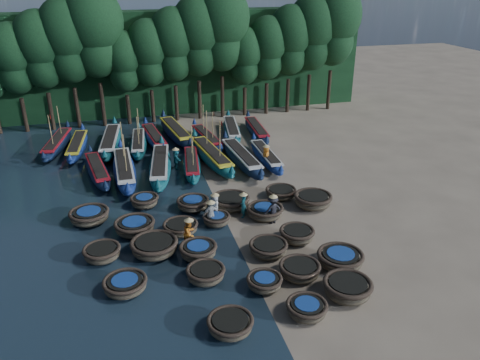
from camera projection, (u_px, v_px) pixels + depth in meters
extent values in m
plane|color=gray|center=(222.00, 212.00, 28.53)|extent=(120.00, 120.00, 0.00)
cube|color=black|center=(169.00, 63.00, 47.19)|extent=(40.00, 3.00, 10.00)
ellipsoid|color=brown|center=(230.00, 326.00, 19.01)|extent=(1.84, 1.84, 0.58)
torus|color=#382C21|center=(230.00, 321.00, 18.90)|extent=(1.94, 1.94, 0.17)
cylinder|color=black|center=(230.00, 320.00, 18.89)|extent=(1.48, 1.48, 0.05)
ellipsoid|color=brown|center=(307.00, 310.00, 19.88)|extent=(1.79, 1.79, 0.59)
torus|color=#382C21|center=(307.00, 305.00, 19.77)|extent=(1.81, 1.81, 0.18)
cylinder|color=black|center=(307.00, 304.00, 19.75)|extent=(1.37, 1.37, 0.05)
cylinder|color=navy|center=(307.00, 304.00, 19.74)|extent=(1.05, 1.05, 0.04)
ellipsoid|color=brown|center=(347.00, 290.00, 21.00)|extent=(2.75, 2.75, 0.75)
torus|color=#382C21|center=(348.00, 284.00, 20.86)|extent=(2.26, 2.26, 0.23)
cylinder|color=black|center=(348.00, 283.00, 20.84)|extent=(1.70, 1.70, 0.07)
ellipsoid|color=brown|center=(125.00, 286.00, 21.39)|extent=(2.40, 2.40, 0.60)
torus|color=#382C21|center=(125.00, 281.00, 21.27)|extent=(2.05, 2.05, 0.18)
cylinder|color=black|center=(125.00, 280.00, 21.26)|extent=(1.57, 1.57, 0.05)
cylinder|color=navy|center=(125.00, 280.00, 21.24)|extent=(1.21, 1.21, 0.04)
ellipsoid|color=brown|center=(206.00, 275.00, 22.13)|extent=(1.73, 1.73, 0.63)
torus|color=#382C21|center=(206.00, 270.00, 22.01)|extent=(1.89, 1.89, 0.19)
cylinder|color=black|center=(206.00, 269.00, 22.00)|extent=(1.42, 1.42, 0.06)
ellipsoid|color=brown|center=(264.00, 283.00, 21.60)|extent=(1.88, 1.88, 0.57)
torus|color=#382C21|center=(265.00, 279.00, 21.49)|extent=(1.70, 1.70, 0.17)
cylinder|color=black|center=(265.00, 278.00, 21.47)|extent=(1.28, 1.28, 0.05)
cylinder|color=navy|center=(265.00, 277.00, 21.46)|extent=(0.98, 0.98, 0.03)
ellipsoid|color=brown|center=(300.00, 271.00, 22.40)|extent=(2.40, 2.40, 0.64)
torus|color=#382C21|center=(300.00, 266.00, 22.28)|extent=(2.04, 2.04, 0.19)
cylinder|color=black|center=(300.00, 265.00, 22.26)|extent=(1.55, 1.55, 0.06)
ellipsoid|color=brown|center=(340.00, 260.00, 23.21)|extent=(2.78, 2.78, 0.69)
torus|color=#382C21|center=(341.00, 255.00, 23.08)|extent=(2.34, 2.34, 0.21)
cylinder|color=black|center=(341.00, 254.00, 23.06)|extent=(1.79, 1.79, 0.06)
cylinder|color=navy|center=(341.00, 253.00, 23.04)|extent=(1.38, 1.38, 0.04)
ellipsoid|color=brown|center=(102.00, 254.00, 23.73)|extent=(1.86, 1.86, 0.66)
torus|color=#382C21|center=(101.00, 249.00, 23.61)|extent=(1.93, 1.93, 0.20)
cylinder|color=black|center=(101.00, 248.00, 23.59)|extent=(1.45, 1.45, 0.06)
ellipsoid|color=brown|center=(155.00, 248.00, 24.18)|extent=(2.53, 2.53, 0.74)
torus|color=#382C21|center=(154.00, 242.00, 24.04)|extent=(2.49, 2.49, 0.22)
cylinder|color=black|center=(154.00, 242.00, 24.02)|extent=(1.90, 1.90, 0.07)
ellipsoid|color=brown|center=(198.00, 252.00, 23.89)|extent=(2.12, 2.12, 0.68)
torus|color=#382C21|center=(198.00, 247.00, 23.76)|extent=(1.97, 1.97, 0.21)
cylinder|color=black|center=(198.00, 246.00, 23.74)|extent=(1.48, 1.48, 0.06)
cylinder|color=navy|center=(198.00, 245.00, 23.73)|extent=(1.13, 1.13, 0.04)
ellipsoid|color=brown|center=(268.00, 249.00, 24.20)|extent=(2.09, 2.09, 0.62)
torus|color=#382C21|center=(268.00, 244.00, 24.08)|extent=(2.04, 2.04, 0.19)
cylinder|color=black|center=(268.00, 244.00, 24.07)|extent=(1.55, 1.55, 0.06)
ellipsoid|color=brown|center=(297.00, 236.00, 25.37)|extent=(1.93, 1.93, 0.67)
torus|color=#382C21|center=(297.00, 231.00, 25.24)|extent=(1.94, 1.94, 0.20)
cylinder|color=black|center=(297.00, 230.00, 25.22)|extent=(1.46, 1.46, 0.06)
ellipsoid|color=brown|center=(135.00, 228.00, 26.11)|extent=(2.23, 2.23, 0.71)
torus|color=#382C21|center=(134.00, 223.00, 25.98)|extent=(2.28, 2.28, 0.21)
cylinder|color=black|center=(134.00, 222.00, 25.96)|extent=(1.74, 1.74, 0.06)
cylinder|color=navy|center=(134.00, 221.00, 25.94)|extent=(1.34, 1.34, 0.04)
ellipsoid|color=brown|center=(181.00, 229.00, 26.17)|extent=(2.47, 2.47, 0.58)
torus|color=#382C21|center=(180.00, 224.00, 26.05)|extent=(1.99, 1.99, 0.18)
cylinder|color=black|center=(180.00, 224.00, 26.04)|extent=(1.52, 1.52, 0.05)
ellipsoid|color=brown|center=(216.00, 220.00, 27.02)|extent=(1.54, 1.54, 0.58)
torus|color=#382C21|center=(216.00, 216.00, 26.91)|extent=(1.62, 1.62, 0.18)
cylinder|color=black|center=(216.00, 216.00, 26.89)|extent=(1.21, 1.21, 0.05)
cylinder|color=navy|center=(216.00, 215.00, 26.88)|extent=(0.93, 0.93, 0.04)
ellipsoid|color=brown|center=(265.00, 213.00, 27.82)|extent=(2.42, 2.42, 0.65)
torus|color=#382C21|center=(265.00, 208.00, 27.69)|extent=(2.20, 2.20, 0.20)
cylinder|color=black|center=(265.00, 208.00, 27.68)|extent=(1.68, 1.68, 0.06)
cylinder|color=navy|center=(265.00, 207.00, 27.66)|extent=(1.30, 1.30, 0.04)
ellipsoid|color=brown|center=(313.00, 201.00, 29.06)|extent=(2.74, 2.74, 0.76)
torus|color=#382C21|center=(313.00, 196.00, 28.91)|extent=(2.39, 2.39, 0.23)
cylinder|color=black|center=(313.00, 196.00, 28.90)|extent=(1.81, 1.81, 0.07)
ellipsoid|color=brown|center=(90.00, 217.00, 27.27)|extent=(2.47, 2.47, 0.69)
torus|color=#382C21|center=(89.00, 212.00, 27.14)|extent=(2.32, 2.32, 0.21)
cylinder|color=black|center=(89.00, 212.00, 27.12)|extent=(1.77, 1.77, 0.06)
cylinder|color=navy|center=(89.00, 211.00, 27.11)|extent=(1.36, 1.36, 0.04)
ellipsoid|color=brown|center=(145.00, 202.00, 29.10)|extent=(1.98, 1.98, 0.63)
torus|color=#382C21|center=(144.00, 198.00, 28.97)|extent=(1.78, 1.78, 0.19)
cylinder|color=black|center=(144.00, 197.00, 28.96)|extent=(1.33, 1.33, 0.06)
cylinder|color=navy|center=(144.00, 197.00, 28.94)|extent=(1.02, 1.02, 0.04)
ellipsoid|color=brown|center=(193.00, 205.00, 28.76)|extent=(2.38, 2.38, 0.65)
torus|color=#382C21|center=(193.00, 200.00, 28.63)|extent=(2.03, 2.03, 0.20)
cylinder|color=black|center=(193.00, 200.00, 28.62)|extent=(1.54, 1.54, 0.06)
cylinder|color=navy|center=(193.00, 199.00, 28.60)|extent=(1.18, 1.18, 0.04)
ellipsoid|color=brown|center=(231.00, 203.00, 28.93)|extent=(2.52, 2.52, 0.71)
torus|color=#382C21|center=(230.00, 198.00, 28.79)|extent=(2.40, 2.40, 0.22)
cylinder|color=black|center=(230.00, 197.00, 28.77)|extent=(1.83, 1.83, 0.06)
ellipsoid|color=brown|center=(281.00, 193.00, 30.30)|extent=(2.28, 2.28, 0.58)
torus|color=#382C21|center=(281.00, 190.00, 30.19)|extent=(2.01, 2.01, 0.18)
cylinder|color=black|center=(281.00, 189.00, 30.17)|extent=(1.54, 1.54, 0.05)
ellipsoid|color=#0D1533|center=(98.00, 171.00, 33.27)|extent=(2.46, 7.40, 0.91)
cone|color=#0D1533|center=(90.00, 147.00, 35.98)|extent=(0.40, 0.40, 0.55)
cone|color=#0D1533|center=(105.00, 183.00, 30.08)|extent=(0.40, 0.40, 0.46)
cube|color=maroon|center=(97.00, 166.00, 33.11)|extent=(1.85, 5.73, 0.11)
cube|color=black|center=(97.00, 165.00, 33.08)|extent=(1.49, 4.97, 0.09)
ellipsoid|color=navy|center=(124.00, 170.00, 33.17)|extent=(1.73, 8.60, 1.07)
cone|color=navy|center=(120.00, 142.00, 36.54)|extent=(0.47, 0.47, 0.64)
cone|color=navy|center=(128.00, 186.00, 29.25)|extent=(0.47, 0.47, 0.54)
cube|color=beige|center=(124.00, 165.00, 32.99)|extent=(1.27, 6.66, 0.13)
cube|color=black|center=(124.00, 163.00, 32.95)|extent=(0.96, 5.80, 0.11)
cylinder|color=#997F4C|center=(122.00, 142.00, 33.62)|extent=(0.07, 0.25, 3.00)
cylinder|color=#997F4C|center=(125.00, 156.00, 31.09)|extent=(0.07, 0.25, 3.00)
plane|color=red|center=(125.00, 137.00, 30.60)|extent=(0.00, 0.37, 0.37)
ellipsoid|color=#0E4452|center=(160.00, 167.00, 33.78)|extent=(2.70, 8.72, 1.07)
cone|color=#0E4452|center=(161.00, 139.00, 37.29)|extent=(0.47, 0.47, 0.64)
cone|color=#0E4452|center=(158.00, 182.00, 29.73)|extent=(0.47, 0.47, 0.54)
cube|color=beige|center=(160.00, 161.00, 33.60)|extent=(2.02, 6.75, 0.13)
cube|color=black|center=(160.00, 160.00, 33.56)|extent=(1.62, 5.86, 0.11)
ellipsoid|color=#0E4452|center=(192.00, 165.00, 34.41)|extent=(2.19, 7.15, 0.88)
cone|color=#0E4452|center=(190.00, 142.00, 37.28)|extent=(0.39, 0.39, 0.53)
cone|color=#0E4452|center=(193.00, 177.00, 31.08)|extent=(0.39, 0.39, 0.44)
cube|color=maroon|center=(192.00, 160.00, 34.26)|extent=(1.64, 5.54, 0.11)
cube|color=black|center=(192.00, 159.00, 34.23)|extent=(1.31, 4.81, 0.09)
cylinder|color=#997F4C|center=(192.00, 142.00, 34.80)|extent=(0.06, 0.21, 2.47)
cylinder|color=#997F4C|center=(193.00, 153.00, 32.65)|extent=(0.06, 0.21, 2.47)
plane|color=red|center=(194.00, 138.00, 32.22)|extent=(0.00, 0.31, 0.31)
ellipsoid|color=#0E4452|center=(211.00, 157.00, 35.59)|extent=(2.69, 8.85, 1.09)
cone|color=#0E4452|center=(194.00, 132.00, 38.88)|extent=(0.48, 0.48, 0.65)
cone|color=#0E4452|center=(232.00, 169.00, 31.74)|extent=(0.48, 0.48, 0.55)
cube|color=gold|center=(211.00, 151.00, 35.40)|extent=(2.02, 6.85, 0.13)
cube|color=black|center=(211.00, 150.00, 35.37)|extent=(1.61, 5.95, 0.11)
cylinder|color=#997F4C|center=(207.00, 130.00, 36.02)|extent=(0.08, 0.26, 3.05)
cylinder|color=#997F4C|center=(220.00, 141.00, 33.53)|extent=(0.08, 0.26, 3.05)
plane|color=red|center=(222.00, 123.00, 33.05)|extent=(0.00, 0.38, 0.38)
ellipsoid|color=#0D1533|center=(241.00, 158.00, 35.33)|extent=(2.10, 8.52, 1.05)
cone|color=#0D1533|center=(225.00, 133.00, 38.60)|extent=(0.46, 0.46, 0.63)
cone|color=#0D1533|center=(261.00, 171.00, 31.53)|extent=(0.46, 0.46, 0.53)
cube|color=beige|center=(241.00, 153.00, 35.15)|extent=(1.56, 6.60, 0.13)
cube|color=black|center=(241.00, 152.00, 35.12)|extent=(1.22, 5.74, 0.11)
ellipsoid|color=navy|center=(266.00, 157.00, 35.79)|extent=(1.42, 7.28, 0.91)
cone|color=navy|center=(254.00, 135.00, 38.68)|extent=(0.40, 0.40, 0.54)
cone|color=navy|center=(281.00, 168.00, 32.44)|extent=(0.40, 0.40, 0.45)
cube|color=beige|center=(266.00, 152.00, 35.64)|extent=(1.04, 5.64, 0.11)
cube|color=black|center=(266.00, 151.00, 35.61)|extent=(0.78, 4.91, 0.09)
ellipsoid|color=#0D1533|center=(57.00, 144.00, 38.31)|extent=(2.64, 7.89, 0.97)
cone|color=#0D1533|center=(67.00, 123.00, 41.49)|extent=(0.43, 0.43, 0.58)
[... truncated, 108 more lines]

